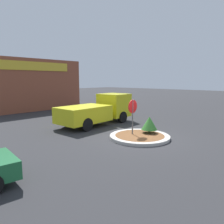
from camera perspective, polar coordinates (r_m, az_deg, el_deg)
name	(u,v)px	position (r m, az deg, el deg)	size (l,w,h in m)	color
ground_plane	(140,138)	(12.98, 7.21, -6.79)	(120.00, 120.00, 0.00)	#2D2D30
traffic_island	(140,137)	(12.96, 7.22, -6.41)	(3.50, 3.50, 0.18)	#BCB7AD
stop_sign	(133,111)	(12.88, 5.41, 0.29)	(0.80, 0.07, 2.25)	#4C4C51
island_shrub	(149,123)	(13.44, 9.74, -2.87)	(0.97, 0.97, 1.01)	brown
utility_truck	(98,110)	(16.70, -3.55, 0.53)	(6.27, 2.54, 2.24)	gold
storefront_building	(22,85)	(27.23, -22.54, 6.59)	(11.93, 6.07, 5.59)	brown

